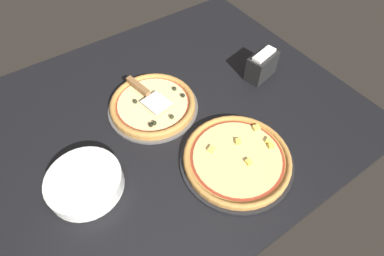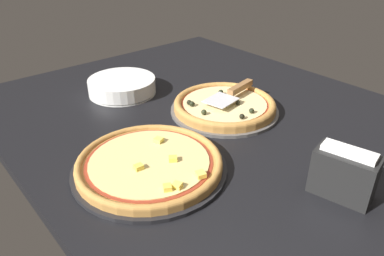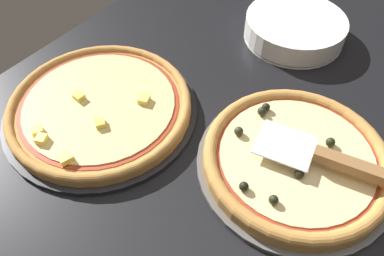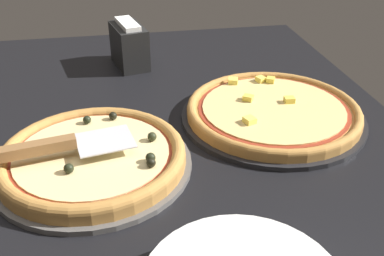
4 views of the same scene
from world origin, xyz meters
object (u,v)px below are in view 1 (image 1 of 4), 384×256
pizza_back (237,158)px  napkin_holder (262,66)px  pizza_front (153,104)px  plate_stack (85,183)px  serving_spatula (143,90)px

pizza_back → napkin_holder: napkin_holder is taller
pizza_front → plate_stack: (34.85, 17.65, 0.27)cm
pizza_back → serving_spatula: (12.17, -43.25, 3.49)cm
napkin_holder → pizza_front: bearing=-11.4°
pizza_back → serving_spatula: serving_spatula is taller
pizza_front → plate_stack: plate_stack is taller
pizza_front → serving_spatula: bearing=-82.5°
pizza_back → plate_stack: plate_stack is taller
pizza_front → napkin_holder: napkin_holder is taller
napkin_holder → plate_stack: bearing=5.6°
pizza_front → plate_stack: bearing=26.9°
plate_stack → napkin_holder: size_ratio=1.63×
pizza_back → napkin_holder: size_ratio=2.48×
serving_spatula → napkin_holder: bearing=162.5°
serving_spatula → plate_stack: (34.10, 23.32, -2.97)cm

